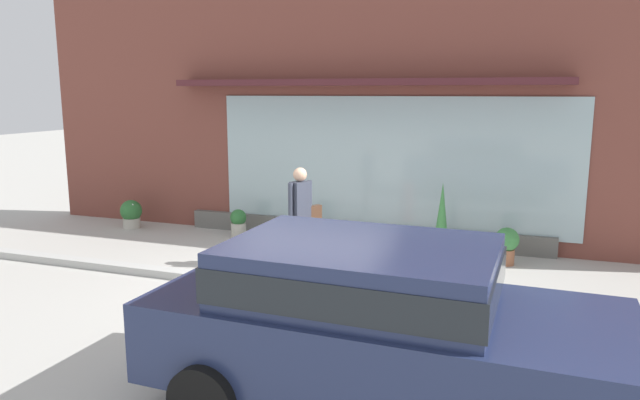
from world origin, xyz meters
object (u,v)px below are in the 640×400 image
object	(u,v)px
fire_hydrant	(350,249)
potted_plant_low_front	(442,222)
parked_car_navy	(375,317)
potted_plant_by_entrance	(238,223)
potted_plant_window_right	(297,229)
potted_plant_doorstep	(131,213)
potted_plant_window_center	(507,244)
pedestrian_with_handbag	(301,210)

from	to	relation	value
fire_hydrant	potted_plant_low_front	distance (m)	1.91
parked_car_navy	potted_plant_low_front	distance (m)	5.18
parked_car_navy	potted_plant_by_entrance	bearing A→B (deg)	129.36
fire_hydrant	potted_plant_by_entrance	distance (m)	3.19
potted_plant_low_front	potted_plant_by_entrance	xyz separation A→B (m)	(-3.95, 0.10, -0.35)
potted_plant_by_entrance	parked_car_navy	bearing A→B (deg)	-52.06
potted_plant_by_entrance	potted_plant_window_right	bearing A→B (deg)	-8.46
potted_plant_doorstep	potted_plant_window_center	xyz separation A→B (m)	(7.54, -0.12, 0.04)
parked_car_navy	potted_plant_window_right	distance (m)	5.81
pedestrian_with_handbag	parked_car_navy	world-z (taller)	pedestrian_with_handbag
potted_plant_doorstep	potted_plant_window_center	bearing A→B (deg)	-0.91
potted_plant_window_center	potted_plant_window_right	bearing A→B (deg)	-179.05
parked_car_navy	potted_plant_window_center	bearing A→B (deg)	81.19
potted_plant_low_front	potted_plant_window_center	bearing A→B (deg)	-2.11
potted_plant_window_center	potted_plant_by_entrance	distance (m)	5.03
pedestrian_with_handbag	potted_plant_low_front	size ratio (longest dim) A/B	1.24
fire_hydrant	potted_plant_by_entrance	world-z (taller)	fire_hydrant
potted_plant_window_right	potted_plant_window_center	size ratio (longest dim) A/B	0.97
fire_hydrant	potted_plant_window_center	size ratio (longest dim) A/B	1.38
potted_plant_window_center	fire_hydrant	bearing A→B (deg)	-147.40
parked_car_navy	fire_hydrant	bearing A→B (deg)	111.33
potted_plant_by_entrance	potted_plant_doorstep	bearing A→B (deg)	-179.63
pedestrian_with_handbag	potted_plant_low_front	xyz separation A→B (m)	(2.05, 1.35, -0.32)
fire_hydrant	potted_plant_window_center	world-z (taller)	fire_hydrant
potted_plant_window_right	fire_hydrant	bearing A→B (deg)	-43.78
fire_hydrant	potted_plant_window_right	bearing A→B (deg)	136.22
potted_plant_doorstep	potted_plant_low_front	bearing A→B (deg)	-0.71
parked_car_navy	potted_plant_by_entrance	distance (m)	6.70
potted_plant_window_right	potted_plant_window_center	world-z (taller)	potted_plant_window_center
potted_plant_window_center	potted_plant_by_entrance	xyz separation A→B (m)	(-5.03, 0.14, -0.07)
potted_plant_doorstep	fire_hydrant	bearing A→B (deg)	-16.52
potted_plant_window_right	potted_plant_by_entrance	distance (m)	1.34
pedestrian_with_handbag	parked_car_navy	xyz separation A→B (m)	(2.20, -3.82, -0.08)
parked_car_navy	potted_plant_window_right	world-z (taller)	parked_car_navy
fire_hydrant	potted_plant_low_front	world-z (taller)	potted_plant_low_front
fire_hydrant	potted_plant_window_right	size ratio (longest dim) A/B	1.42
potted_plant_by_entrance	fire_hydrant	bearing A→B (deg)	-29.73
fire_hydrant	potted_plant_window_right	xyz separation A→B (m)	(-1.44, 1.38, -0.10)
potted_plant_window_right	potted_plant_low_front	bearing A→B (deg)	2.21
potted_plant_doorstep	potted_plant_low_front	size ratio (longest dim) A/B	0.45
parked_car_navy	potted_plant_window_center	world-z (taller)	parked_car_navy
fire_hydrant	potted_plant_doorstep	world-z (taller)	fire_hydrant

